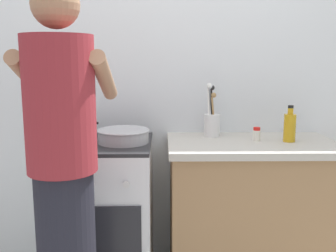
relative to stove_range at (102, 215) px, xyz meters
name	(u,v)px	position (x,y,z in m)	size (l,w,h in m)	color
back_wall	(190,79)	(0.55, 0.35, 0.80)	(3.20, 0.10, 2.50)	silver
countertop	(250,213)	(0.90, 0.00, 0.00)	(1.00, 0.60, 0.90)	#99724C
stove_range	(102,215)	(0.00, 0.00, 0.00)	(0.60, 0.62, 0.90)	silver
pot	(77,131)	(-0.14, 0.04, 0.51)	(0.25, 0.19, 0.11)	#B2B2B7
mixing_bowl	(123,135)	(0.14, -0.01, 0.49)	(0.31, 0.31, 0.08)	#B7B7BC
utensil_crock	(212,120)	(0.68, 0.17, 0.55)	(0.10, 0.10, 0.34)	silver
spice_bottle	(257,134)	(0.93, 0.02, 0.49)	(0.04, 0.04, 0.08)	silver
oil_bottle	(290,127)	(1.12, 0.00, 0.54)	(0.07, 0.07, 0.22)	gold
person	(64,179)	(-0.07, -0.59, 0.41)	(0.41, 0.50, 1.70)	black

